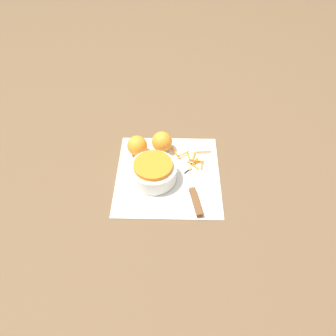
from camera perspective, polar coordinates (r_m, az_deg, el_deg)
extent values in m
plane|color=brown|center=(1.16, 0.00, -1.20)|extent=(4.00, 4.00, 0.00)
cube|color=silver|center=(1.16, 0.00, -1.11)|extent=(0.38, 0.36, 0.01)
cylinder|color=silver|center=(1.12, -2.56, -0.75)|extent=(0.16, 0.16, 0.06)
cylinder|color=orange|center=(1.10, -2.62, 0.40)|extent=(0.13, 0.13, 0.02)
cube|color=brown|center=(1.07, 4.89, -5.90)|extent=(0.11, 0.04, 0.02)
cube|color=#B2B2B7|center=(1.16, 3.32, -0.97)|extent=(0.15, 0.05, 0.00)
sphere|color=orange|center=(1.21, -1.05, 4.59)|extent=(0.08, 0.08, 0.08)
sphere|color=orange|center=(1.21, -5.38, 3.89)|extent=(0.07, 0.07, 0.07)
cube|color=orange|center=(1.19, 4.75, 0.90)|extent=(0.02, 0.04, 0.00)
cube|color=orange|center=(1.18, 5.85, 0.61)|extent=(0.04, 0.01, 0.00)
cube|color=orange|center=(1.20, 4.80, 1.16)|extent=(0.04, 0.02, 0.00)
cube|color=orange|center=(1.22, 1.33, 2.69)|extent=(0.06, 0.04, 0.00)
cube|color=orange|center=(1.16, 3.51, -0.51)|extent=(0.03, 0.03, 0.00)
cube|color=orange|center=(1.18, 4.35, 0.55)|extent=(0.04, 0.04, 0.00)
cube|color=orange|center=(1.19, 5.07, 1.32)|extent=(0.02, 0.06, 0.00)
cube|color=orange|center=(1.21, 3.55, 2.15)|extent=(0.04, 0.01, 0.00)
cube|color=orange|center=(1.23, 6.23, 2.84)|extent=(0.01, 0.06, 0.00)
cube|color=orange|center=(1.21, 4.48, 2.14)|extent=(0.05, 0.02, 0.00)
cube|color=orange|center=(1.21, 2.68, 2.47)|extent=(0.03, 0.05, 0.00)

